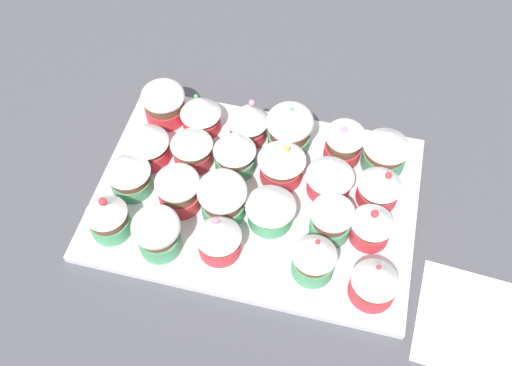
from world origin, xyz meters
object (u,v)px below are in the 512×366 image
Objects in this scene: cupcake_3 at (315,255)px; cupcake_20 at (290,129)px; cupcake_14 at (282,161)px; cupcake_8 at (271,205)px; cupcake_0 at (107,215)px; cupcake_10 at (373,223)px; cupcake_1 at (157,232)px; cupcake_5 at (129,172)px; cupcake_2 at (218,235)px; cupcake_7 at (222,197)px; baking_tray at (256,197)px; cupcake_16 at (380,184)px; cupcake_4 at (375,281)px; cupcake_9 at (331,219)px; cupcake_19 at (248,120)px; cupcake_18 at (200,112)px; cupcake_15 at (330,175)px; cupcake_13 at (235,150)px; cupcake_17 at (164,102)px; cupcake_22 at (386,148)px; cupcake_21 at (344,142)px; cupcake_6 at (179,189)px; cupcake_12 at (192,146)px; cupcake_11 at (146,140)px.

cupcake_20 is (-7.04, 18.91, -0.26)cm from cupcake_3.
cupcake_14 is at bearing 117.59° from cupcake_3.
cupcake_3 is at bearing -41.37° from cupcake_8.
cupcake_10 is at bearing 11.76° from cupcake_0.
cupcake_14 is at bearing 48.55° from cupcake_1.
cupcake_8 is at bearing -89.11° from cupcake_20.
cupcake_2 is at bearing -24.15° from cupcake_5.
cupcake_14 is (6.30, 7.60, -0.10)cm from cupcake_7.
cupcake_16 is at bearing 12.05° from baking_tray.
cupcake_20 is (12.77, 20.20, 0.21)cm from cupcake_1.
cupcake_2 is at bearing 176.06° from cupcake_4.
cupcake_19 reaches higher than cupcake_9.
cupcake_19 reaches higher than cupcake_1.
cupcake_20 is at bearing -1.48° from cupcake_18.
cupcake_14 is (-8.10, 7.24, 0.38)cm from cupcake_9.
cupcake_4 reaches higher than cupcake_15.
cupcake_2 is 13.31cm from cupcake_13.
cupcake_22 is at bearing -1.89° from cupcake_17.
cupcake_13 is 15.45cm from cupcake_21.
cupcake_13 is 1.07× the size of cupcake_14.
cupcake_14 is at bearing 68.18° from cupcake_2.
cupcake_21 is at bearing 55.12° from cupcake_2.
cupcake_10 is (15.99, -2.82, 4.10)cm from baking_tray.
cupcake_6 is at bearing 85.86° from cupcake_1.
cupcake_12 is 9.58cm from cupcake_17.
cupcake_14 is (-0.10, 7.26, -0.03)cm from cupcake_8.
cupcake_0 is 0.94× the size of cupcake_20.
cupcake_19 is (-13.09, 6.47, 0.22)cm from cupcake_15.
cupcake_1 is 0.95× the size of cupcake_11.
cupcake_6 is 14.52cm from cupcake_14.
cupcake_6 is at bearing -126.58° from cupcake_13.
cupcake_2 is at bearing -160.91° from cupcake_10.
cupcake_0 is 12.54cm from cupcake_11.
cupcake_4 is at bearing -1.42° from cupcake_0.
cupcake_11 reaches higher than cupcake_14.
cupcake_11 reaches higher than cupcake_18.
cupcake_21 is at bearing 35.48° from cupcake_14.
cupcake_20 reaches higher than cupcake_0.
cupcake_10 is 35.23cm from cupcake_17.
cupcake_14 is at bearing 31.56° from cupcake_6.
cupcake_0 is at bearing -168.24° from cupcake_10.
cupcake_0 is at bearing -92.15° from cupcake_17.
cupcake_0 is 20.35cm from cupcake_17.
cupcake_2 is 19.66cm from cupcake_10.
cupcake_14 reaches higher than cupcake_6.
cupcake_6 is 0.83× the size of cupcake_13.
cupcake_20 is (6.19, 13.22, 0.14)cm from cupcake_7.
cupcake_4 and cupcake_21 have the same top height.
cupcake_20 is (12.27, 13.22, 0.57)cm from cupcake_6.
cupcake_10 is at bearing -42.65° from cupcake_20.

